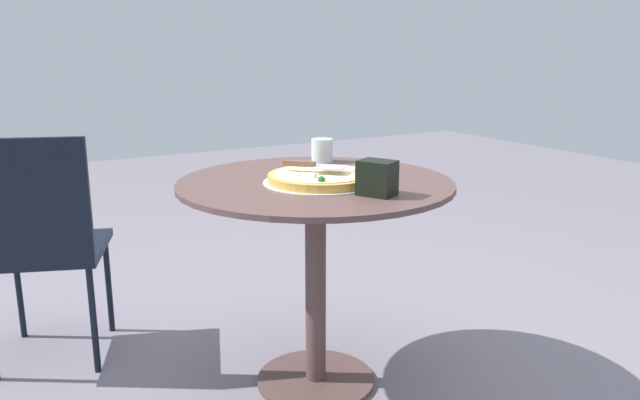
% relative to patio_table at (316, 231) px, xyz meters
% --- Properties ---
extents(ground_plane, '(10.00, 10.00, 0.00)m').
position_rel_patio_table_xyz_m(ground_plane, '(0.00, 0.00, -0.57)').
color(ground_plane, slate).
extents(patio_table, '(0.93, 0.93, 0.75)m').
position_rel_patio_table_xyz_m(patio_table, '(0.00, 0.00, 0.00)').
color(patio_table, brown).
rests_on(patio_table, ground).
extents(pizza_on_tray, '(0.38, 0.38, 0.05)m').
position_rel_patio_table_xyz_m(pizza_on_tray, '(-0.00, -0.04, 0.19)').
color(pizza_on_tray, silver).
rests_on(pizza_on_tray, patio_table).
extents(pizza_server, '(0.18, 0.18, 0.02)m').
position_rel_patio_table_xyz_m(pizza_server, '(-0.01, -0.01, 0.23)').
color(pizza_server, silver).
rests_on(pizza_server, pizza_on_tray).
extents(drinking_cup, '(0.08, 0.08, 0.09)m').
position_rel_patio_table_xyz_m(drinking_cup, '(0.19, 0.29, 0.22)').
color(drinking_cup, silver).
rests_on(drinking_cup, patio_table).
extents(napkin_dispenser, '(0.12, 0.13, 0.11)m').
position_rel_patio_table_xyz_m(napkin_dispenser, '(0.06, -0.27, 0.23)').
color(napkin_dispenser, black).
rests_on(napkin_dispenser, patio_table).
extents(patio_chair_far, '(0.53, 0.53, 0.89)m').
position_rel_patio_table_xyz_m(patio_chair_far, '(-0.80, 0.62, -0.06)').
color(patio_chair_far, black).
rests_on(patio_chair_far, ground).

